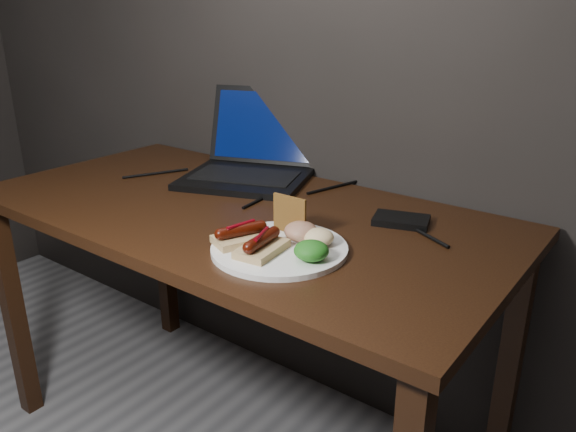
% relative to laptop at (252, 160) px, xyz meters
% --- Properties ---
extents(desk, '(1.40, 0.70, 0.75)m').
position_rel_laptop_xyz_m(desk, '(0.14, -0.24, -0.14)').
color(desk, '#311C0C').
rests_on(desk, ground).
extents(laptop, '(0.46, 0.47, 0.25)m').
position_rel_laptop_xyz_m(laptop, '(0.00, 0.00, 0.00)').
color(laptop, black).
rests_on(laptop, desk).
extents(hard_drive, '(0.15, 0.12, 0.02)m').
position_rel_laptop_xyz_m(hard_drive, '(0.54, -0.09, -0.04)').
color(hard_drive, black).
rests_on(hard_drive, desk).
extents(desk_cables, '(0.98, 0.42, 0.01)m').
position_rel_laptop_xyz_m(desk_cables, '(0.17, -0.09, -0.05)').
color(desk_cables, black).
rests_on(desk_cables, desk).
extents(plate, '(0.33, 0.33, 0.01)m').
position_rel_laptop_xyz_m(plate, '(0.40, -0.39, -0.04)').
color(plate, white).
rests_on(plate, desk).
extents(bread_sausage_left, '(0.11, 0.13, 0.04)m').
position_rel_laptop_xyz_m(bread_sausage_left, '(0.33, -0.42, -0.02)').
color(bread_sausage_left, '#E1CD84').
rests_on(bread_sausage_left, plate).
extents(bread_sausage_center, '(0.08, 0.12, 0.04)m').
position_rel_laptop_xyz_m(bread_sausage_center, '(0.40, -0.44, -0.02)').
color(bread_sausage_center, '#E1CD84').
rests_on(bread_sausage_center, plate).
extents(crispbread, '(0.08, 0.01, 0.08)m').
position_rel_laptop_xyz_m(crispbread, '(0.38, -0.32, 0.00)').
color(crispbread, olive).
rests_on(crispbread, plate).
extents(salad_greens, '(0.07, 0.07, 0.04)m').
position_rel_laptop_xyz_m(salad_greens, '(0.49, -0.40, -0.02)').
color(salad_greens, '#105110').
rests_on(salad_greens, plate).
extents(salsa_mound, '(0.07, 0.07, 0.04)m').
position_rel_laptop_xyz_m(salsa_mound, '(0.42, -0.33, -0.02)').
color(salsa_mound, maroon).
rests_on(salsa_mound, plate).
extents(coleslaw_mound, '(0.06, 0.06, 0.04)m').
position_rel_laptop_xyz_m(coleslaw_mound, '(0.47, -0.33, -0.02)').
color(coleslaw_mound, silver).
rests_on(coleslaw_mound, plate).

